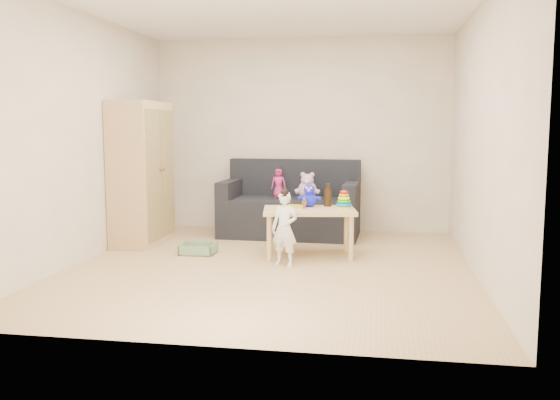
% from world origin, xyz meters
% --- Properties ---
extents(room, '(4.50, 4.50, 4.50)m').
position_xyz_m(room, '(0.00, 0.00, 1.30)').
color(room, tan).
rests_on(room, ground).
extents(wardrobe, '(0.47, 0.95, 1.71)m').
position_xyz_m(wardrobe, '(-1.75, 0.93, 0.85)').
color(wardrobe, tan).
rests_on(wardrobe, ground).
extents(sofa, '(1.79, 0.94, 0.49)m').
position_xyz_m(sofa, '(-0.06, 1.71, 0.25)').
color(sofa, black).
rests_on(sofa, ground).
extents(play_table, '(1.08, 0.77, 0.52)m').
position_xyz_m(play_table, '(0.32, 0.56, 0.26)').
color(play_table, '#EDD682').
rests_on(play_table, ground).
extents(storage_bin, '(0.38, 0.29, 0.11)m').
position_xyz_m(storage_bin, '(-0.91, 0.44, 0.06)').
color(storage_bin, gray).
rests_on(storage_bin, ground).
extents(toddler, '(0.31, 0.25, 0.74)m').
position_xyz_m(toddler, '(0.13, 0.07, 0.37)').
color(toddler, white).
rests_on(toddler, ground).
extents(pink_bear, '(0.30, 0.27, 0.29)m').
position_xyz_m(pink_bear, '(0.17, 1.65, 0.64)').
color(pink_bear, '#C994AC').
rests_on(pink_bear, sofa).
extents(doll, '(0.19, 0.14, 0.37)m').
position_xyz_m(doll, '(-0.21, 1.70, 0.68)').
color(doll, '#C22468').
rests_on(doll, sofa).
extents(ring_stacker, '(0.17, 0.17, 0.20)m').
position_xyz_m(ring_stacker, '(0.69, 0.67, 0.60)').
color(ring_stacker, '#FCFA0D').
rests_on(ring_stacker, play_table).
extents(brown_bottle, '(0.09, 0.09, 0.26)m').
position_xyz_m(brown_bottle, '(0.50, 0.80, 0.63)').
color(brown_bottle, black).
rests_on(brown_bottle, play_table).
extents(blue_plush, '(0.27, 0.25, 0.26)m').
position_xyz_m(blue_plush, '(0.30, 0.72, 0.65)').
color(blue_plush, '#1A21EB').
rests_on(blue_plush, play_table).
extents(wooden_figure, '(0.06, 0.05, 0.12)m').
position_xyz_m(wooden_figure, '(0.27, 0.56, 0.58)').
color(wooden_figure, brown).
rests_on(wooden_figure, play_table).
extents(yellow_book, '(0.23, 0.23, 0.02)m').
position_xyz_m(yellow_book, '(0.16, 0.69, 0.53)').
color(yellow_book, yellow).
rests_on(yellow_book, play_table).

